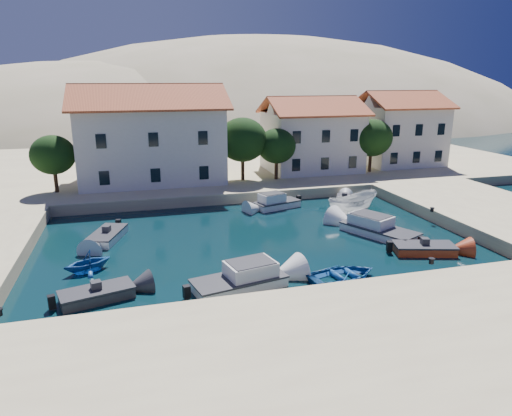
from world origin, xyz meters
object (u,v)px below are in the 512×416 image
Objects in this scene: building_left at (151,133)px; cabin_cruiser_east at (379,229)px; building_mid at (312,133)px; rowboat_south at (343,280)px; building_right at (399,127)px; boat_east at (352,214)px; cabin_cruiser_south at (239,280)px.

building_left is 25.29m from cabin_cruiser_east.
building_mid is 28.75m from rowboat_south.
building_left reaches higher than building_right.
boat_east is at bearing -36.91° from rowboat_south.
cabin_cruiser_east is 5.73m from boat_east.
rowboat_south is 8.81m from cabin_cruiser_east.
building_left is 21.87m from boat_east.
building_right is 1.82× the size of boat_east.
building_right is 38.63m from cabin_cruiser_south.
building_left is 18.04m from building_mid.
building_mid is at bearing -25.95° from rowboat_south.
cabin_cruiser_east is (15.20, -19.46, -5.46)m from building_left.
cabin_cruiser_south is at bearing 90.23° from cabin_cruiser_east.
cabin_cruiser_south is at bearing -119.44° from building_mid.
building_right reaches higher than rowboat_south.
cabin_cruiser_east is at bearing 156.77° from boat_east.
boat_east is (12.75, 11.52, -0.48)m from cabin_cruiser_south.
building_left is at bearing 85.10° from cabin_cruiser_south.
building_right is 1.71× the size of cabin_cruiser_south.
building_mid is at bearing -33.46° from cabin_cruiser_east.
building_right reaches higher than cabin_cruiser_east.
building_right is 35.22m from rowboat_south.
building_left is at bearing -176.82° from building_mid.
boat_east reaches higher than rowboat_south.
cabin_cruiser_east is (6.04, 6.40, 0.48)m from rowboat_south.
cabin_cruiser_east is at bearing -52.00° from building_left.
building_mid is 1.11× the size of building_right.
cabin_cruiser_south is 1.06× the size of boat_east.
rowboat_south is 0.68× the size of cabin_cruiser_east.
building_right is at bearing -60.27° from cabin_cruiser_east.
building_mid is 15.83m from boat_east.
cabin_cruiser_south is 6.06m from rowboat_south.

